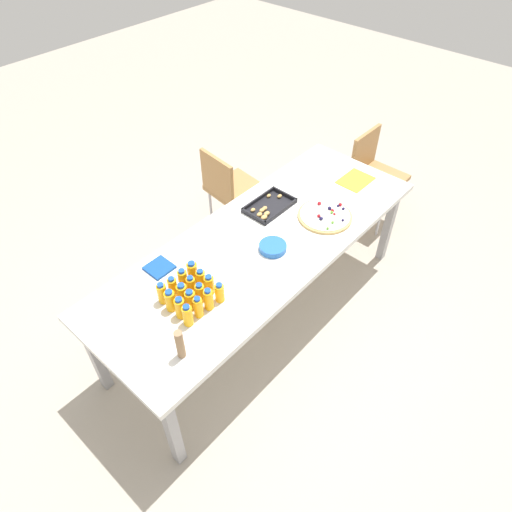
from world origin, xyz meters
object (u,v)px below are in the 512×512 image
(chair_far_right, at_px, (229,187))
(fruit_pizza, at_px, (325,216))
(chair_end, at_px, (373,170))
(plate_stack, at_px, (273,247))
(paper_folder, at_px, (355,180))
(juice_bottle_7, at_px, (209,285))
(juice_bottle_15, at_px, (192,272))
(juice_bottle_3, at_px, (220,293))
(juice_bottle_6, at_px, (200,293))
(party_table, at_px, (262,247))
(snack_tray, at_px, (268,207))
(napkin_stack, at_px, (159,268))
(juice_bottle_4, at_px, (180,308))
(juice_bottle_11, at_px, (201,279))
(juice_bottle_12, at_px, (162,293))
(juice_bottle_8, at_px, (170,301))
(juice_bottle_2, at_px, (209,299))
(cardboard_tube, at_px, (180,344))
(juice_bottle_10, at_px, (191,286))
(juice_bottle_13, at_px, (173,287))
(juice_bottle_14, at_px, (183,279))
(juice_bottle_1, at_px, (198,307))
(juice_bottle_9, at_px, (182,293))
(juice_bottle_5, at_px, (190,300))
(juice_bottle_0, at_px, (188,315))

(chair_far_right, relative_size, fruit_pizza, 2.22)
(chair_end, distance_m, plate_stack, 1.58)
(fruit_pizza, height_order, paper_folder, fruit_pizza)
(juice_bottle_7, bearing_deg, juice_bottle_15, 89.75)
(fruit_pizza, relative_size, plate_stack, 2.12)
(juice_bottle_3, distance_m, juice_bottle_6, 0.11)
(party_table, xyz_separation_m, plate_stack, (-0.02, -0.10, 0.08))
(snack_tray, distance_m, napkin_stack, 0.90)
(juice_bottle_7, height_order, snack_tray, juice_bottle_7)
(juice_bottle_3, height_order, juice_bottle_15, juice_bottle_15)
(juice_bottle_4, relative_size, juice_bottle_11, 1.08)
(juice_bottle_12, distance_m, snack_tray, 1.05)
(juice_bottle_4, distance_m, juice_bottle_7, 0.22)
(juice_bottle_4, bearing_deg, plate_stack, -2.69)
(chair_far_right, relative_size, juice_bottle_11, 6.28)
(juice_bottle_8, height_order, juice_bottle_11, juice_bottle_8)
(juice_bottle_2, xyz_separation_m, cardboard_tube, (-0.31, -0.12, 0.03))
(juice_bottle_10, distance_m, juice_bottle_13, 0.11)
(juice_bottle_13, height_order, cardboard_tube, cardboard_tube)
(party_table, relative_size, juice_bottle_3, 18.42)
(snack_tray, bearing_deg, juice_bottle_14, -172.77)
(party_table, bearing_deg, juice_bottle_12, 173.64)
(juice_bottle_4, height_order, paper_folder, juice_bottle_4)
(juice_bottle_1, height_order, juice_bottle_15, juice_bottle_15)
(napkin_stack, height_order, cardboard_tube, cardboard_tube)
(juice_bottle_9, xyz_separation_m, plate_stack, (0.67, -0.11, -0.04))
(chair_far_right, xyz_separation_m, juice_bottle_1, (-1.21, -0.96, 0.31))
(juice_bottle_8, height_order, juice_bottle_13, juice_bottle_8)
(juice_bottle_3, bearing_deg, juice_bottle_10, 114.47)
(chair_end, distance_m, napkin_stack, 2.17)
(juice_bottle_12, bearing_deg, juice_bottle_7, -33.85)
(juice_bottle_8, relative_size, fruit_pizza, 0.39)
(juice_bottle_9, relative_size, juice_bottle_14, 0.95)
(chair_end, height_order, snack_tray, chair_end)
(juice_bottle_8, bearing_deg, juice_bottle_5, -45.21)
(juice_bottle_0, height_order, paper_folder, juice_bottle_0)
(juice_bottle_7, height_order, juice_bottle_11, juice_bottle_7)
(juice_bottle_10, xyz_separation_m, snack_tray, (0.89, 0.18, -0.05))
(juice_bottle_4, relative_size, juice_bottle_10, 1.07)
(juice_bottle_2, xyz_separation_m, plate_stack, (0.60, 0.04, -0.05))
(juice_bottle_4, height_order, juice_bottle_8, same)
(chair_end, distance_m, juice_bottle_12, 2.31)
(juice_bottle_10, distance_m, napkin_stack, 0.30)
(juice_bottle_9, bearing_deg, napkin_stack, 75.99)
(juice_bottle_14, bearing_deg, juice_bottle_13, 173.51)
(juice_bottle_9, height_order, juice_bottle_14, juice_bottle_14)
(juice_bottle_4, height_order, juice_bottle_14, juice_bottle_14)
(juice_bottle_1, bearing_deg, juice_bottle_5, 84.66)
(fruit_pizza, bearing_deg, juice_bottle_6, 175.03)
(juice_bottle_4, xyz_separation_m, juice_bottle_11, (0.22, 0.07, -0.01))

